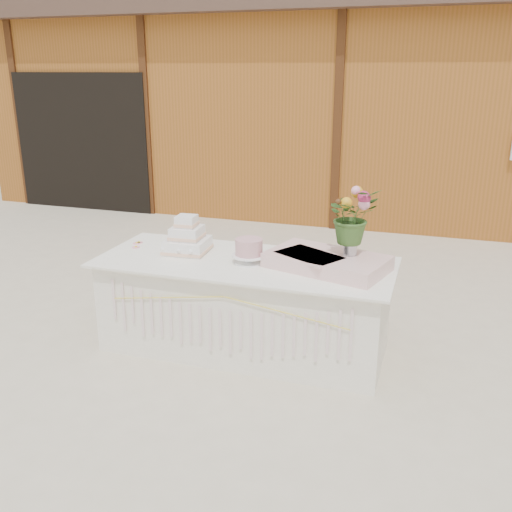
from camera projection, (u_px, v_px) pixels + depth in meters
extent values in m
plane|color=beige|center=(245.00, 347.00, 4.84)|extent=(80.00, 80.00, 0.00)
cube|color=#92511E|center=(359.00, 115.00, 9.79)|extent=(12.00, 4.00, 3.00)
cube|color=#463127|center=(364.00, 11.00, 9.28)|extent=(12.60, 4.60, 0.30)
cube|color=black|center=(82.00, 143.00, 9.33)|extent=(2.40, 0.08, 2.20)
cube|color=white|center=(245.00, 306.00, 4.72)|extent=(2.28, 0.88, 0.75)
cube|color=white|center=(245.00, 262.00, 4.60)|extent=(2.40, 1.00, 0.02)
cube|color=white|center=(187.00, 245.00, 4.81)|extent=(0.36, 0.36, 0.12)
cube|color=#FFC5A1|center=(188.00, 249.00, 4.82)|extent=(0.37, 0.37, 0.03)
cube|color=white|center=(187.00, 233.00, 4.78)|extent=(0.26, 0.26, 0.11)
cube|color=#FFC5A1|center=(187.00, 236.00, 4.79)|extent=(0.27, 0.27, 0.03)
cube|color=white|center=(186.00, 221.00, 4.75)|extent=(0.17, 0.17, 0.09)
cube|color=#FFC5A1|center=(187.00, 224.00, 4.75)|extent=(0.18, 0.18, 0.03)
cylinder|color=white|center=(249.00, 262.00, 4.55)|extent=(0.24, 0.24, 0.01)
cylinder|color=white|center=(249.00, 259.00, 4.54)|extent=(0.07, 0.07, 0.04)
cylinder|color=white|center=(249.00, 255.00, 4.53)|extent=(0.28, 0.28, 0.01)
cylinder|color=#CF9695|center=(249.00, 247.00, 4.51)|extent=(0.22, 0.22, 0.13)
cube|color=beige|center=(327.00, 261.00, 4.41)|extent=(1.01, 0.75, 0.11)
cylinder|color=silver|center=(350.00, 246.00, 4.37)|extent=(0.10, 0.10, 0.14)
imported|color=#375C25|center=(352.00, 209.00, 4.28)|extent=(0.51, 0.51, 0.43)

